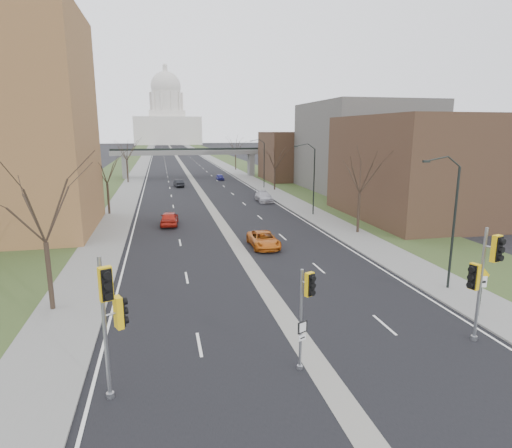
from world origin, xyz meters
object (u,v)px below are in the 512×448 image
object	(u,v)px
warning_sign	(482,281)
signal_pole_left	(111,308)
car_right_near	(264,240)
speed_limit_sign	(481,289)
car_left_near	(169,218)
signal_pole_right	(484,270)
car_right_mid	(264,197)
car_left_far	(179,183)
car_right_far	(220,177)
signal_pole_median	(306,303)

from	to	relation	value
warning_sign	signal_pole_left	bearing A→B (deg)	-169.96
warning_sign	car_right_near	xyz separation A→B (m)	(-9.54, 15.78, -0.89)
speed_limit_sign	car_left_near	xyz separation A→B (m)	(-16.43, 28.25, -0.93)
signal_pole_right	signal_pole_left	bearing A→B (deg)	166.06
car_right_mid	signal_pole_right	bearing A→B (deg)	-89.75
warning_sign	speed_limit_sign	bearing A→B (deg)	-134.97
speed_limit_sign	car_right_near	size ratio (longest dim) A/B	0.46
car_left_near	car_left_far	size ratio (longest dim) A/B	1.14
signal_pole_right	car_right_far	bearing A→B (deg)	75.26
warning_sign	car_left_near	world-z (taller)	warning_sign
speed_limit_sign	car_left_far	size ratio (longest dim) A/B	0.57
speed_limit_sign	car_left_far	distance (m)	63.16
signal_pole_right	car_left_near	bearing A→B (deg)	97.93
car_left_near	car_left_far	xyz separation A→B (m)	(2.46, 33.34, -0.12)
warning_sign	car_left_far	distance (m)	62.15
signal_pole_left	car_right_far	xyz separation A→B (m)	(14.28, 74.58, -3.18)
car_left_near	car_right_far	size ratio (longest dim) A/B	1.26
signal_pole_right	car_left_near	xyz separation A→B (m)	(-14.18, 30.78, -3.01)
signal_pole_left	car_left_far	bearing A→B (deg)	61.02
signal_pole_left	speed_limit_sign	xyz separation A→B (m)	(19.18, 3.37, -2.08)
car_right_near	car_right_mid	size ratio (longest dim) A/B	1.00
car_left_near	car_right_near	bearing A→B (deg)	130.29
car_left_near	car_left_far	distance (m)	33.43
warning_sign	car_left_far	world-z (taller)	warning_sign
signal_pole_left	warning_sign	distance (m)	21.04
signal_pole_left	car_right_mid	world-z (taller)	signal_pole_left
car_left_far	signal_pole_median	bearing A→B (deg)	84.71
car_left_far	car_right_far	size ratio (longest dim) A/B	1.10
speed_limit_sign	car_right_mid	size ratio (longest dim) A/B	0.46
signal_pole_left	car_right_mid	xyz separation A→B (m)	(16.78, 45.01, -3.07)
signal_pole_right	car_right_mid	xyz separation A→B (m)	(-0.16, 44.16, -3.07)
car_left_far	car_right_mid	xyz separation A→B (m)	(11.56, -19.95, 0.06)
signal_pole_median	signal_pole_right	bearing A→B (deg)	-20.91
signal_pole_median	signal_pole_right	size ratio (longest dim) A/B	0.80
speed_limit_sign	car_right_far	world-z (taller)	speed_limit_sign
signal_pole_right	speed_limit_sign	size ratio (longest dim) A/B	2.49
car_left_far	car_right_far	distance (m)	13.21
signal_pole_median	signal_pole_right	xyz separation A→B (m)	(9.15, 0.62, 0.58)
car_left_far	car_right_mid	distance (m)	23.06
signal_pole_left	warning_sign	xyz separation A→B (m)	(20.38, 4.70, -2.22)
signal_pole_left	speed_limit_sign	world-z (taller)	signal_pole_left
signal_pole_median	speed_limit_sign	bearing A→B (deg)	-9.36
signal_pole_median	warning_sign	distance (m)	13.47
signal_pole_median	car_right_near	size ratio (longest dim) A/B	0.92
car_left_far	car_right_near	size ratio (longest dim) A/B	0.81
signal_pole_right	warning_sign	bearing A→B (deg)	31.41
signal_pole_right	car_right_near	xyz separation A→B (m)	(-6.10, 19.64, -3.11)
speed_limit_sign	car_left_near	world-z (taller)	speed_limit_sign
warning_sign	car_right_near	size ratio (longest dim) A/B	0.45
signal_pole_left	car_right_far	bearing A→B (deg)	54.77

